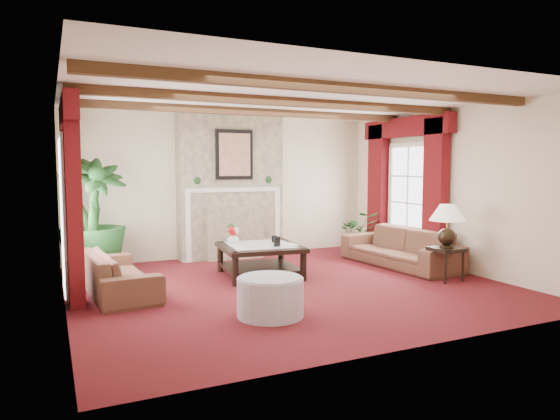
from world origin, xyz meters
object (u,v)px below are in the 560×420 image
sofa_right (400,241)px  coffee_table (260,261)px  side_table (446,264)px  sofa_left (118,266)px  ottoman (270,297)px  potted_palm (93,242)px

sofa_right → coffee_table: size_ratio=1.89×
sofa_right → side_table: sofa_right is taller
sofa_left → coffee_table: sofa_left is taller
ottoman → sofa_left: bearing=128.5°
sofa_left → coffee_table: (2.18, 0.18, -0.13)m
sofa_left → potted_palm: bearing=3.6°
side_table → coffee_table: bearing=148.9°
sofa_right → coffee_table: sofa_right is taller
potted_palm → coffee_table: 2.70m
side_table → ottoman: (-3.16, -0.55, -0.03)m
potted_palm → sofa_right: bearing=-17.3°
sofa_right → potted_palm: potted_palm is taller
potted_palm → ottoman: 3.68m
sofa_left → sofa_right: bearing=-95.8°
potted_palm → sofa_left: bearing=-81.9°
sofa_left → side_table: bearing=-110.2°
sofa_right → ottoman: size_ratio=2.96×
potted_palm → side_table: potted_palm is taller
side_table → ottoman: 3.21m
sofa_right → coffee_table: bearing=-101.1°
side_table → ottoman: side_table is taller
sofa_right → coffee_table: 2.54m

